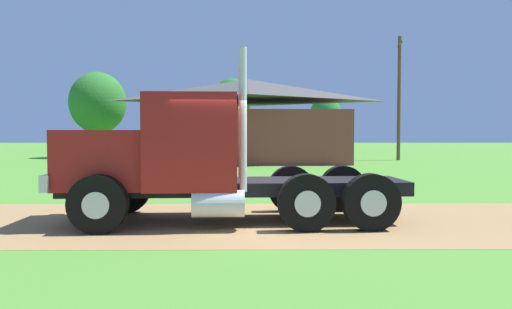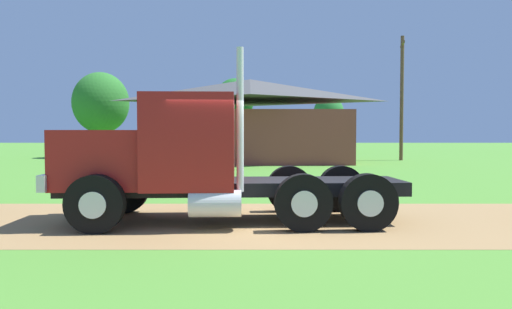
% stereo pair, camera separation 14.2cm
% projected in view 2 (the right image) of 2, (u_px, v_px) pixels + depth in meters
% --- Properties ---
extents(ground_plane, '(200.00, 200.00, 0.00)m').
position_uv_depth(ground_plane, '(238.00, 221.00, 9.98)').
color(ground_plane, '#4F8D30').
extents(dirt_track, '(120.00, 5.01, 0.01)m').
position_uv_depth(dirt_track, '(238.00, 221.00, 9.98)').
color(dirt_track, '#9C794A').
rests_on(dirt_track, ground_plane).
extents(truck_foreground_white, '(7.33, 2.93, 3.52)m').
position_uv_depth(truck_foreground_white, '(189.00, 161.00, 9.93)').
color(truck_foreground_white, black).
rests_on(truck_foreground_white, ground_plane).
extents(shed_building, '(13.46, 7.98, 5.57)m').
position_uv_depth(shed_building, '(252.00, 122.00, 31.49)').
color(shed_building, brown).
rests_on(shed_building, ground_plane).
extents(utility_pole_near, '(0.61, 2.18, 8.96)m').
position_uv_depth(utility_pole_near, '(404.00, 95.00, 33.77)').
color(utility_pole_near, brown).
rests_on(utility_pole_near, ground_plane).
extents(tree_left, '(4.51, 4.51, 6.94)m').
position_uv_depth(tree_left, '(103.00, 103.00, 38.18)').
color(tree_left, '#513823').
rests_on(tree_left, ground_plane).
extents(tree_mid, '(3.24, 3.24, 6.56)m').
position_uv_depth(tree_mid, '(237.00, 100.00, 39.10)').
color(tree_mid, '#513823').
rests_on(tree_mid, ground_plane).
extents(tree_right, '(3.23, 3.23, 6.03)m').
position_uv_depth(tree_right, '(331.00, 113.00, 50.32)').
color(tree_right, '#513823').
rests_on(tree_right, ground_plane).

